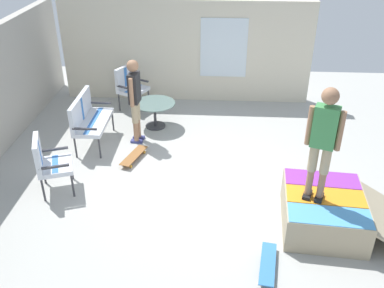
# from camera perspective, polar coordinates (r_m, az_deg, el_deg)

# --- Properties ---
(ground_plane) EXTENTS (12.00, 12.00, 0.10)m
(ground_plane) POSITION_cam_1_polar(r_m,az_deg,el_deg) (7.53, 0.90, -5.70)
(ground_plane) COLOR #A8A8A3
(house_facade) EXTENTS (0.23, 6.00, 2.43)m
(house_facade) POSITION_cam_1_polar(r_m,az_deg,el_deg) (10.44, -0.72, 12.36)
(house_facade) COLOR beige
(house_facade) RESTS_ON ground_plane
(skate_ramp) EXTENTS (1.52, 2.00, 0.55)m
(skate_ramp) POSITION_cam_1_polar(r_m,az_deg,el_deg) (6.76, 17.51, -8.55)
(skate_ramp) COLOR tan
(skate_ramp) RESTS_ON ground_plane
(patio_bench) EXTENTS (1.25, 0.56, 1.02)m
(patio_bench) POSITION_cam_1_polar(r_m,az_deg,el_deg) (8.73, -13.89, 3.68)
(patio_bench) COLOR #38383D
(patio_bench) RESTS_ON ground_plane
(patio_chair_near_house) EXTENTS (0.80, 0.77, 1.02)m
(patio_chair_near_house) POSITION_cam_1_polar(r_m,az_deg,el_deg) (10.19, -8.47, 8.01)
(patio_chair_near_house) COLOR #38383D
(patio_chair_near_house) RESTS_ON ground_plane
(patio_chair_by_wall) EXTENTS (0.77, 0.73, 1.02)m
(patio_chair_by_wall) POSITION_cam_1_polar(r_m,az_deg,el_deg) (7.39, -18.93, -2.08)
(patio_chair_by_wall) COLOR #38383D
(patio_chair_by_wall) RESTS_ON ground_plane
(patio_table) EXTENTS (0.90, 0.90, 0.57)m
(patio_table) POSITION_cam_1_polar(r_m,az_deg,el_deg) (9.28, -5.04, 4.62)
(patio_table) COLOR #38383D
(patio_table) RESTS_ON ground_plane
(person_watching) EXTENTS (0.48, 0.27, 1.74)m
(person_watching) POSITION_cam_1_polar(r_m,az_deg,el_deg) (8.48, -7.73, 6.54)
(person_watching) COLOR navy
(person_watching) RESTS_ON ground_plane
(person_skater) EXTENTS (0.33, 0.45, 1.72)m
(person_skater) POSITION_cam_1_polar(r_m,az_deg,el_deg) (5.98, 17.28, 0.89)
(person_skater) COLOR black
(person_skater) RESTS_ON skate_ramp
(skateboard_by_bench) EXTENTS (0.82, 0.43, 0.10)m
(skateboard_by_bench) POSITION_cam_1_polar(r_m,az_deg,el_deg) (8.22, -7.83, -1.58)
(skateboard_by_bench) COLOR brown
(skateboard_by_bench) RESTS_ON ground_plane
(skateboard_spare) EXTENTS (0.82, 0.32, 0.10)m
(skateboard_spare) POSITION_cam_1_polar(r_m,az_deg,el_deg) (5.99, 10.18, -15.60)
(skateboard_spare) COLOR #3372B2
(skateboard_spare) RESTS_ON ground_plane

